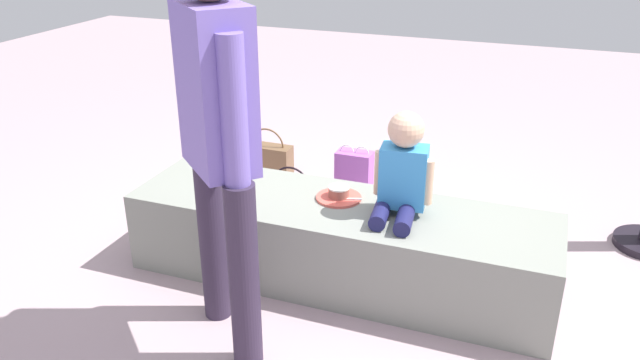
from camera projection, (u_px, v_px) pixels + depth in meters
ground_plane at (339, 277)px, 3.13m from camera, size 12.00×12.00×0.00m
concrete_ledge at (339, 242)px, 3.05m from camera, size 2.03×0.57×0.40m
child_seated at (402, 171)px, 2.80m from camera, size 0.28×0.32×0.48m
adult_standing at (218, 115)px, 2.30m from camera, size 0.40×0.38×1.66m
cake_plate at (339, 195)px, 3.02m from camera, size 0.22×0.22×0.07m
gift_bag at (354, 177)px, 3.85m from camera, size 0.22×0.12×0.37m
water_bottle_near_gift at (353, 205)px, 3.65m from camera, size 0.07×0.07×0.22m
party_cup_red at (356, 176)px, 4.13m from camera, size 0.08×0.08×0.12m
handbag_black_leather at (291, 197)px, 3.74m from camera, size 0.32×0.10×0.30m
handbag_brown_canvas at (268, 158)px, 4.27m from camera, size 0.33×0.13×0.33m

